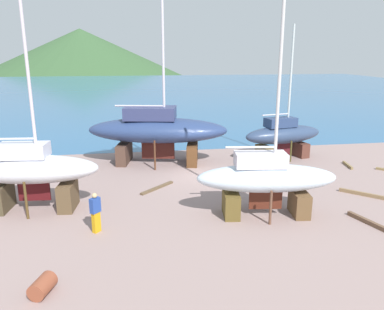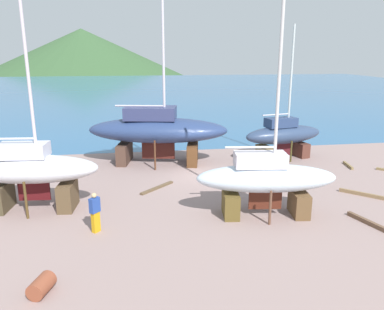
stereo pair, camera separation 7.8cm
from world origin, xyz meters
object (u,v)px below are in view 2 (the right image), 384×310
Objects in this scene: sailboat_mid_port at (266,179)px; sailboat_large_starboard at (283,135)px; worker at (95,212)px; barrel_tipped_right at (229,180)px; sailboat_far_slipway at (157,130)px; barrel_tar_black at (42,286)px; sailboat_small_center at (31,171)px.

sailboat_mid_port is 10.54m from sailboat_large_starboard.
sailboat_mid_port is at bearing 46.11° from worker.
sailboat_mid_port is 4.81m from barrel_tipped_right.
barrel_tar_black is at bearing -96.68° from sailboat_far_slipway.
sailboat_large_starboard is (4.65, 9.46, -0.09)m from sailboat_mid_port.
barrel_tipped_right is (7.13, 5.10, -0.64)m from worker.
worker is at bearing -153.01° from sailboat_large_starboard.
sailboat_far_slipway reaches higher than worker.
sailboat_mid_port reaches higher than worker.
sailboat_large_starboard is 12.26× the size of barrel_tipped_right.
sailboat_mid_port is (10.88, -2.42, -0.16)m from sailboat_small_center.
sailboat_far_slipway is 16.73× the size of barrel_tar_black.
sailboat_small_center reaches higher than barrel_tar_black.
worker is at bearing -38.05° from sailboat_small_center.
barrel_tipped_right is at bearing -148.70° from sailboat_large_starboard.
sailboat_small_center is 7.63m from barrel_tar_black.
sailboat_large_starboard reaches higher than barrel_tar_black.
barrel_tipped_right is (10.31, 2.10, -1.69)m from sailboat_small_center.
worker is (-7.69, -0.58, -0.89)m from sailboat_mid_port.
sailboat_large_starboard is 5.27× the size of worker.
sailboat_small_center reaches higher than worker.
sailboat_small_center is at bearing -120.70° from sailboat_far_slipway.
barrel_tar_black is (-1.32, -4.20, -0.63)m from worker.
barrel_tar_black is 1.16× the size of barrel_tipped_right.
sailboat_small_center is 17.05m from sailboat_large_starboard.
sailboat_mid_port is 0.77× the size of sailboat_far_slipway.
barrel_tar_black is at bearing -145.04° from sailboat_mid_port.
sailboat_mid_port is at bearing -128.32° from sailboat_large_starboard.
sailboat_small_center is 11.14m from sailboat_mid_port.
worker reaches higher than barrel_tar_black.
barrel_tipped_right is at bearing 104.10° from sailboat_mid_port.
sailboat_far_slipway is 10.90m from worker.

